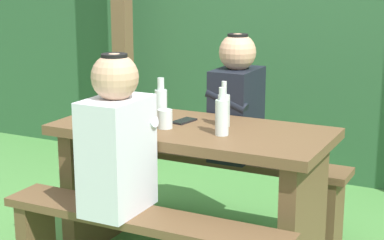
% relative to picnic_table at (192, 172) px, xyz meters
% --- Properties ---
extents(hedge_backdrop, '(6.40, 0.72, 1.77)m').
position_rel_picnic_table_xyz_m(hedge_backdrop, '(0.00, 2.00, 0.37)').
color(hedge_backdrop, '#2D5B34').
rests_on(hedge_backdrop, ground_plane).
extents(pergola_post_left, '(0.12, 0.12, 2.16)m').
position_rel_picnic_table_xyz_m(pergola_post_left, '(-1.28, 1.36, 0.57)').
color(pergola_post_left, brown).
rests_on(pergola_post_left, ground_plane).
extents(picnic_table, '(1.40, 0.64, 0.75)m').
position_rel_picnic_table_xyz_m(picnic_table, '(0.00, 0.00, 0.00)').
color(picnic_table, brown).
rests_on(picnic_table, ground_plane).
extents(bench_far, '(1.40, 0.24, 0.46)m').
position_rel_picnic_table_xyz_m(bench_far, '(0.00, 0.50, -0.18)').
color(bench_far, brown).
rests_on(bench_far, ground_plane).
extents(person_white_shirt, '(0.25, 0.35, 0.72)m').
position_rel_picnic_table_xyz_m(person_white_shirt, '(-0.12, -0.50, 0.28)').
color(person_white_shirt, silver).
rests_on(person_white_shirt, bench_near).
extents(person_black_coat, '(0.25, 0.35, 0.72)m').
position_rel_picnic_table_xyz_m(person_black_coat, '(0.03, 0.50, 0.28)').
color(person_black_coat, black).
rests_on(person_black_coat, bench_far).
extents(drinking_glass, '(0.08, 0.08, 0.10)m').
position_rel_picnic_table_xyz_m(drinking_glass, '(-0.11, -0.09, 0.29)').
color(drinking_glass, silver).
rests_on(drinking_glass, picnic_table).
extents(bottle_left, '(0.06, 0.06, 0.23)m').
position_rel_picnic_table_xyz_m(bottle_left, '(0.14, 0.08, 0.33)').
color(bottle_left, silver).
rests_on(bottle_left, picnic_table).
extents(bottle_right, '(0.06, 0.06, 0.24)m').
position_rel_picnic_table_xyz_m(bottle_right, '(-0.17, -0.02, 0.34)').
color(bottle_right, silver).
rests_on(bottle_right, picnic_table).
extents(bottle_center, '(0.07, 0.07, 0.23)m').
position_rel_picnic_table_xyz_m(bottle_center, '(0.20, -0.08, 0.34)').
color(bottle_center, silver).
rests_on(bottle_center, picnic_table).
extents(cell_phone, '(0.09, 0.15, 0.01)m').
position_rel_picnic_table_xyz_m(cell_phone, '(-0.08, 0.07, 0.25)').
color(cell_phone, black).
rests_on(cell_phone, picnic_table).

